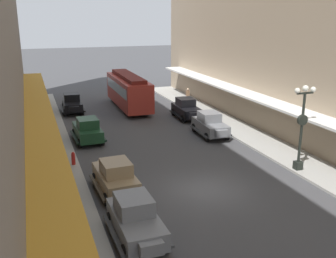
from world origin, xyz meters
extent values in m
plane|color=#424244|center=(0.00, 0.00, 0.00)|extent=(200.00, 200.00, 0.00)
cube|color=#A8A59E|center=(-7.50, 0.00, 0.07)|extent=(3.00, 60.00, 0.15)
cube|color=#A8A59E|center=(7.50, 0.00, 0.07)|extent=(3.00, 60.00, 0.15)
cube|color=orange|center=(-8.10, 0.00, 3.00)|extent=(1.80, 54.00, 0.16)
cube|color=white|center=(8.10, 0.00, 3.00)|extent=(1.80, 54.00, 0.16)
cube|color=#997F5B|center=(-4.65, 1.37, 0.74)|extent=(1.86, 3.97, 0.80)
cube|color=#997F5B|center=(-4.64, 1.12, 1.49)|extent=(1.51, 1.76, 0.70)
cube|color=#8C9EA8|center=(-4.64, 1.12, 1.49)|extent=(1.43, 1.72, 0.42)
cube|color=#997F5B|center=(-4.73, 3.50, 0.79)|extent=(0.95, 0.40, 0.52)
cube|color=#4C3F2D|center=(-5.60, 1.34, 0.42)|extent=(0.38, 3.52, 0.12)
cube|color=#4C3F2D|center=(-3.70, 1.41, 0.42)|extent=(0.38, 3.52, 0.12)
cylinder|color=black|center=(-5.51, 2.71, 0.34)|extent=(0.25, 0.69, 0.68)
cylinder|color=black|center=(-3.90, 2.77, 0.34)|extent=(0.25, 0.69, 0.68)
cylinder|color=black|center=(-5.40, -0.02, 0.34)|extent=(0.25, 0.69, 0.68)
cylinder|color=black|center=(-3.79, 0.04, 0.34)|extent=(0.25, 0.69, 0.68)
cube|color=black|center=(-4.75, 20.42, 0.74)|extent=(1.84, 3.96, 0.80)
cube|color=black|center=(-4.74, 20.67, 1.49)|extent=(1.50, 1.75, 0.70)
cube|color=#8C9EA8|center=(-4.74, 20.67, 1.49)|extent=(1.43, 1.72, 0.42)
cube|color=black|center=(-4.83, 18.29, 0.79)|extent=(0.95, 0.39, 0.52)
cube|color=black|center=(-3.80, 20.39, 0.42)|extent=(0.37, 3.52, 0.12)
cube|color=black|center=(-5.70, 20.46, 0.42)|extent=(0.37, 3.52, 0.12)
cylinder|color=black|center=(-3.99, 19.03, 0.34)|extent=(0.25, 0.69, 0.68)
cylinder|color=black|center=(-5.61, 19.09, 0.34)|extent=(0.25, 0.69, 0.68)
cylinder|color=black|center=(-3.89, 21.75, 0.34)|extent=(0.25, 0.69, 0.68)
cylinder|color=black|center=(-5.51, 21.82, 0.34)|extent=(0.25, 0.69, 0.68)
cube|color=slate|center=(-4.82, -3.43, 0.74)|extent=(1.75, 3.92, 0.80)
cube|color=slate|center=(-4.82, -3.18, 1.49)|extent=(1.46, 1.72, 0.70)
cube|color=#8C9EA8|center=(-4.82, -3.18, 1.49)|extent=(1.39, 1.68, 0.42)
cube|color=slate|center=(-4.79, -5.56, 0.79)|extent=(0.94, 0.37, 0.52)
cube|color=#393A3D|center=(-3.87, -3.41, 0.42)|extent=(0.28, 3.51, 0.12)
cube|color=#393A3D|center=(-5.77, -3.44, 0.42)|extent=(0.28, 3.51, 0.12)
cylinder|color=black|center=(-3.99, -4.78, 0.34)|extent=(0.23, 0.68, 0.68)
cylinder|color=black|center=(-5.61, -4.80, 0.34)|extent=(0.23, 0.68, 0.68)
cylinder|color=black|center=(-4.03, -2.05, 0.34)|extent=(0.23, 0.68, 0.68)
cylinder|color=black|center=(-5.64, -2.07, 0.34)|extent=(0.23, 0.68, 0.68)
cube|color=black|center=(4.85, 14.54, 0.74)|extent=(1.85, 3.96, 0.80)
cube|color=black|center=(4.86, 14.79, 1.49)|extent=(1.51, 1.75, 0.70)
cube|color=#8C9EA8|center=(4.86, 14.79, 1.49)|extent=(1.43, 1.72, 0.42)
cube|color=black|center=(4.77, 12.42, 0.79)|extent=(0.95, 0.40, 0.52)
cube|color=black|center=(5.80, 14.51, 0.42)|extent=(0.38, 3.52, 0.12)
cube|color=black|center=(3.90, 14.58, 0.42)|extent=(0.38, 3.52, 0.12)
cylinder|color=black|center=(5.61, 13.15, 0.34)|extent=(0.25, 0.69, 0.68)
cylinder|color=black|center=(3.99, 13.21, 0.34)|extent=(0.25, 0.69, 0.68)
cylinder|color=black|center=(5.71, 15.88, 0.34)|extent=(0.25, 0.69, 0.68)
cylinder|color=black|center=(4.10, 15.94, 0.34)|extent=(0.25, 0.69, 0.68)
cube|color=#193D23|center=(-4.72, 10.75, 0.74)|extent=(1.81, 3.95, 0.80)
cube|color=#193D23|center=(-4.71, 10.50, 1.49)|extent=(1.49, 1.74, 0.70)
cube|color=#8C9EA8|center=(-4.71, 10.50, 1.49)|extent=(1.42, 1.71, 0.42)
cube|color=#193D23|center=(-4.78, 12.88, 0.79)|extent=(0.95, 0.39, 0.52)
cube|color=black|center=(-5.67, 10.73, 0.42)|extent=(0.34, 3.52, 0.12)
cube|color=black|center=(-3.77, 10.78, 0.42)|extent=(0.34, 3.52, 0.12)
cylinder|color=black|center=(-5.56, 12.09, 0.34)|extent=(0.24, 0.69, 0.68)
cylinder|color=black|center=(-3.95, 12.14, 0.34)|extent=(0.24, 0.69, 0.68)
cylinder|color=black|center=(-5.48, 9.36, 0.34)|extent=(0.24, 0.69, 0.68)
cylinder|color=black|center=(-3.87, 9.41, 0.34)|extent=(0.24, 0.69, 0.68)
cube|color=slate|center=(4.58, 8.96, 0.74)|extent=(1.88, 3.98, 0.80)
cube|color=slate|center=(4.60, 9.21, 1.49)|extent=(1.52, 1.77, 0.70)
cube|color=#8C9EA8|center=(4.60, 9.21, 1.49)|extent=(1.45, 1.73, 0.42)
cube|color=slate|center=(4.48, 6.83, 0.79)|extent=(0.95, 0.40, 0.52)
cube|color=#393A3D|center=(5.53, 8.91, 0.42)|extent=(0.41, 3.52, 0.12)
cube|color=#393A3D|center=(3.64, 9.00, 0.42)|extent=(0.41, 3.52, 0.12)
cylinder|color=black|center=(5.33, 7.56, 0.34)|extent=(0.25, 0.69, 0.68)
cylinder|color=black|center=(3.71, 7.63, 0.34)|extent=(0.25, 0.69, 0.68)
cylinder|color=black|center=(5.46, 10.28, 0.34)|extent=(0.25, 0.69, 0.68)
cylinder|color=black|center=(3.84, 10.36, 0.34)|extent=(0.25, 0.69, 0.68)
cube|color=#A52D23|center=(0.88, 20.29, 1.75)|extent=(2.56, 9.62, 2.70)
cube|color=#5B1913|center=(0.88, 20.29, 3.28)|extent=(1.56, 8.65, 0.36)
cube|color=#8C9EA8|center=(0.88, 20.29, 2.22)|extent=(2.58, 8.85, 0.95)
cube|color=black|center=(0.90, 23.17, 0.20)|extent=(2.01, 1.21, 0.40)
cube|color=black|center=(0.86, 17.41, 0.20)|extent=(2.01, 1.21, 0.40)
cube|color=black|center=(6.40, 0.46, 0.40)|extent=(0.44, 0.44, 0.50)
cylinder|color=black|center=(6.40, 0.46, 2.75)|extent=(0.16, 0.16, 4.20)
cube|color=black|center=(6.40, 0.46, 4.85)|extent=(1.10, 0.10, 0.10)
sphere|color=white|center=(5.85, 0.46, 5.03)|extent=(0.32, 0.32, 0.32)
sphere|color=white|center=(6.95, 0.46, 5.03)|extent=(0.32, 0.32, 0.32)
sphere|color=white|center=(6.40, 0.46, 5.13)|extent=(0.36, 0.36, 0.36)
cylinder|color=black|center=(6.40, 0.46, 3.25)|extent=(0.64, 0.18, 0.64)
cylinder|color=silver|center=(6.40, 0.56, 3.25)|extent=(0.56, 0.02, 0.56)
cylinder|color=#B21E19|center=(-6.35, 5.86, 0.50)|extent=(0.24, 0.24, 0.70)
sphere|color=#B21E19|center=(-6.35, 5.86, 0.87)|extent=(0.20, 0.20, 0.20)
cylinder|color=slate|center=(7.08, 19.63, 0.57)|extent=(0.24, 0.24, 0.85)
cube|color=#8C6647|center=(7.08, 19.63, 1.28)|extent=(0.36, 0.22, 0.56)
sphere|color=beige|center=(7.08, 19.63, 1.68)|extent=(0.22, 0.22, 0.22)
cylinder|color=#2D2D33|center=(-8.29, 17.29, 0.57)|extent=(0.24, 0.24, 0.85)
cube|color=white|center=(-8.29, 17.29, 1.28)|extent=(0.36, 0.22, 0.56)
sphere|color=#9E7051|center=(-8.29, 17.29, 1.68)|extent=(0.22, 0.22, 0.22)
cylinder|color=black|center=(-8.29, 17.29, 1.80)|extent=(0.28, 0.28, 0.04)
camera|label=1|loc=(-8.50, -17.74, 9.18)|focal=41.83mm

